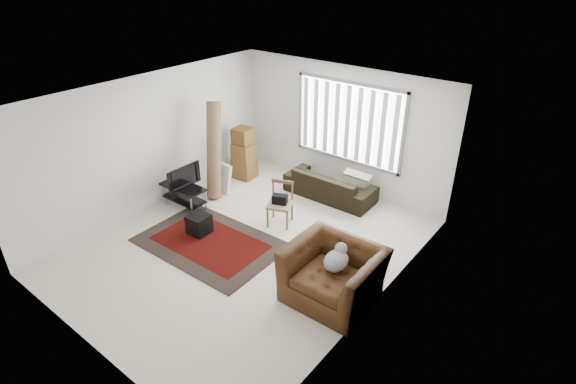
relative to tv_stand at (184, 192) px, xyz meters
name	(u,v)px	position (x,y,z in m)	size (l,w,h in m)	color
room	(265,147)	(1.98, 0.28, 1.40)	(6.00, 6.02, 2.71)	beige
persian_rug	(210,243)	(1.36, -0.58, -0.34)	(2.58, 1.75, 0.02)	black
tv_stand	(184,192)	(0.00, 0.00, 0.00)	(0.98, 0.44, 0.49)	black
tv	(182,176)	(0.00, 0.00, 0.36)	(0.80, 0.10, 0.46)	black
subwoofer	(199,224)	(0.98, -0.48, -0.15)	(0.37, 0.37, 0.37)	black
moving_boxes	(244,155)	(0.00, 1.80, 0.20)	(0.53, 0.49, 1.19)	brown
white_flatpack	(222,177)	(0.09, 1.00, -0.03)	(0.51, 0.07, 0.65)	silver
rolled_rug	(214,150)	(0.07, 0.85, 0.65)	(0.30, 0.30, 2.01)	brown
sofa	(330,181)	(2.09, 2.23, 0.02)	(1.96, 0.85, 0.75)	black
side_chair	(280,202)	(1.93, 0.74, 0.11)	(0.59, 0.59, 0.84)	#897159
armchair	(333,271)	(3.89, -0.42, 0.14)	(1.36, 1.19, 0.99)	#3E210C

